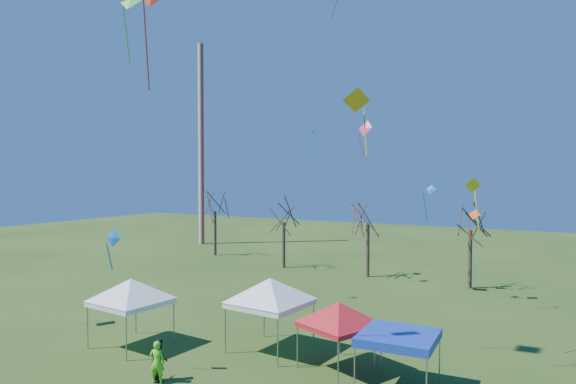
# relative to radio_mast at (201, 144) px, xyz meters

# --- Properties ---
(ground) EXTENTS (140.00, 140.00, 0.00)m
(ground) POSITION_rel_radio_mast_xyz_m (28.00, -34.00, -12.50)
(ground) COLOR #254215
(ground) RESTS_ON ground
(radio_mast) EXTENTS (0.70, 0.70, 25.00)m
(radio_mast) POSITION_rel_radio_mast_xyz_m (0.00, 0.00, 0.00)
(radio_mast) COLOR silver
(radio_mast) RESTS_ON ground
(tree_0) EXTENTS (3.83, 3.83, 8.44)m
(tree_0) POSITION_rel_radio_mast_xyz_m (7.15, -6.62, -6.01)
(tree_0) COLOR #3D2D21
(tree_0) RESTS_ON ground
(tree_1) EXTENTS (3.42, 3.42, 7.54)m
(tree_1) POSITION_rel_radio_mast_xyz_m (17.23, -9.35, -6.71)
(tree_1) COLOR #3D2D21
(tree_1) RESTS_ON ground
(tree_2) EXTENTS (3.71, 3.71, 8.18)m
(tree_2) POSITION_rel_radio_mast_xyz_m (25.63, -9.62, -6.21)
(tree_2) COLOR #3D2D21
(tree_2) RESTS_ON ground
(tree_3) EXTENTS (3.59, 3.59, 7.91)m
(tree_3) POSITION_rel_radio_mast_xyz_m (34.03, -9.96, -6.42)
(tree_3) COLOR #3D2D21
(tree_3) RESTS_ON ground
(tent_white_west) EXTENTS (4.51, 4.51, 3.99)m
(tent_white_west) POSITION_rel_radio_mast_xyz_m (21.33, -32.26, -9.28)
(tent_white_west) COLOR gray
(tent_white_west) RESTS_ON ground
(tent_white_mid) EXTENTS (4.73, 4.73, 4.19)m
(tent_white_mid) POSITION_rel_radio_mast_xyz_m (27.85, -29.38, -9.12)
(tent_white_mid) COLOR gray
(tent_white_mid) RESTS_ON ground
(tent_red) EXTENTS (3.70, 3.70, 3.53)m
(tent_red) POSITION_rel_radio_mast_xyz_m (31.81, -30.01, -9.65)
(tent_red) COLOR gray
(tent_red) RESTS_ON ground
(tent_blue) EXTENTS (3.14, 3.14, 2.34)m
(tent_blue) POSITION_rel_radio_mast_xyz_m (34.80, -30.87, -10.35)
(tent_blue) COLOR gray
(tent_blue) RESTS_ON ground
(person_dark) EXTENTS (1.08, 1.00, 1.79)m
(person_dark) POSITION_rel_radio_mast_xyz_m (25.58, -34.81, -11.61)
(person_dark) COLOR black
(person_dark) RESTS_ON ground
(person_green) EXTENTS (0.76, 0.64, 1.79)m
(person_green) POSITION_rel_radio_mast_xyz_m (25.76, -35.10, -11.61)
(person_green) COLOR #67DB23
(person_green) RESTS_ON ground
(kite_11) EXTENTS (1.38, 0.97, 2.79)m
(kite_11) POSITION_rel_radio_mast_xyz_m (27.67, -15.85, -0.42)
(kite_11) COLOR #EA3482
(kite_11) RESTS_ON ground
(kite_17) EXTENTS (0.84, 0.75, 2.50)m
(kite_17) POSITION_rel_radio_mast_xyz_m (36.71, -25.48, -4.33)
(kite_17) COLOR yellow
(kite_17) RESTS_ON ground
(kite_22) EXTENTS (0.92, 0.89, 2.84)m
(kite_22) POSITION_rel_radio_mast_xyz_m (31.59, -12.50, -4.99)
(kite_22) COLOR blue
(kite_22) RESTS_ON ground
(kite_8) EXTENTS (1.42, 1.08, 3.71)m
(kite_8) POSITION_rel_radio_mast_xyz_m (20.39, -31.19, 5.32)
(kite_8) COLOR green
(kite_8) RESTS_ON ground
(kite_13) EXTENTS (0.93, 1.12, 2.42)m
(kite_13) POSITION_rel_radio_mast_xyz_m (21.67, -12.17, -0.16)
(kite_13) COLOR #0DCED1
(kite_13) RESTS_ON ground
(kite_27) EXTENTS (1.28, 1.15, 2.58)m
(kite_27) POSITION_rel_radio_mast_xyz_m (33.73, -32.86, -0.99)
(kite_27) COLOR gold
(kite_27) RESTS_ON ground
(kite_1) EXTENTS (0.81, 0.42, 1.83)m
(kite_1) POSITION_rel_radio_mast_xyz_m (23.50, -35.35, -6.54)
(kite_1) COLOR blue
(kite_1) RESTS_ON ground
(kite_19) EXTENTS (0.94, 0.74, 2.21)m
(kite_19) POSITION_rel_radio_mast_xyz_m (34.92, -13.93, -6.56)
(kite_19) COLOR #FF450D
(kite_19) RESTS_ON ground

